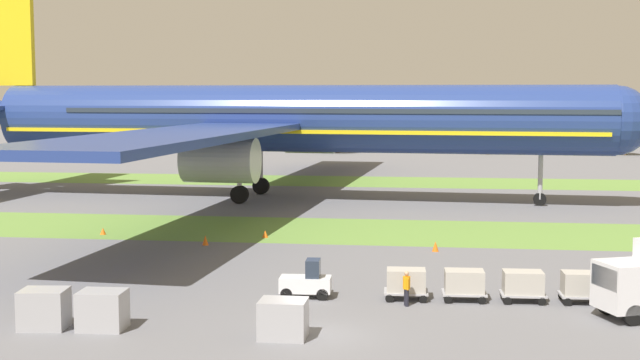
% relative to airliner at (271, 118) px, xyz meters
% --- Properties ---
extents(ground_plane, '(400.00, 400.00, 0.00)m').
position_rel_airliner_xyz_m(ground_plane, '(10.80, -46.92, -7.93)').
color(ground_plane, slate).
extents(grass_strip_near, '(320.00, 12.36, 0.01)m').
position_rel_airliner_xyz_m(grass_strip_near, '(10.80, -18.52, -7.93)').
color(grass_strip_near, olive).
rests_on(grass_strip_near, ground).
extents(grass_strip_far, '(320.00, 12.36, 0.01)m').
position_rel_airliner_xyz_m(grass_strip_far, '(10.80, 18.21, -7.93)').
color(grass_strip_far, olive).
rests_on(grass_strip_far, ground).
extents(airliner, '(70.40, 86.34, 22.15)m').
position_rel_airliner_xyz_m(airliner, '(0.00, 0.00, 0.00)').
color(airliner, navy).
rests_on(airliner, ground).
extents(baggage_tug, '(2.66, 1.42, 1.97)m').
position_rel_airliner_xyz_m(baggage_tug, '(9.45, -40.18, -7.12)').
color(baggage_tug, silver).
rests_on(baggage_tug, ground).
extents(cargo_dolly_lead, '(2.27, 1.60, 1.55)m').
position_rel_airliner_xyz_m(cargo_dolly_lead, '(14.47, -39.95, -7.01)').
color(cargo_dolly_lead, '#A3A3A8').
rests_on(cargo_dolly_lead, ground).
extents(cargo_dolly_second, '(2.27, 1.60, 1.55)m').
position_rel_airliner_xyz_m(cargo_dolly_second, '(17.37, -39.81, -7.01)').
color(cargo_dolly_second, '#A3A3A8').
rests_on(cargo_dolly_second, ground).
extents(cargo_dolly_third, '(2.27, 1.60, 1.55)m').
position_rel_airliner_xyz_m(cargo_dolly_third, '(20.26, -39.68, -7.01)').
color(cargo_dolly_third, '#A3A3A8').
rests_on(cargo_dolly_third, ground).
extents(cargo_dolly_fourth, '(2.27, 1.60, 1.55)m').
position_rel_airliner_xyz_m(cargo_dolly_fourth, '(23.16, -39.54, -7.01)').
color(cargo_dolly_fourth, '#A3A3A8').
rests_on(cargo_dolly_fourth, ground).
extents(ground_crew_loader, '(0.36, 0.54, 1.74)m').
position_rel_airliner_xyz_m(ground_crew_loader, '(14.53, -41.27, -6.99)').
color(ground_crew_loader, black).
rests_on(ground_crew_loader, ground).
extents(uld_container_0, '(2.17, 1.82, 1.75)m').
position_rel_airliner_xyz_m(uld_container_0, '(-1.23, -47.44, -7.06)').
color(uld_container_0, '#A3A3A8').
rests_on(uld_container_0, ground).
extents(uld_container_1, '(2.07, 1.69, 1.72)m').
position_rel_airliner_xyz_m(uld_container_1, '(1.39, -47.26, -7.07)').
color(uld_container_1, '#A3A3A8').
rests_on(uld_container_1, ground).
extents(uld_container_2, '(2.00, 1.60, 1.65)m').
position_rel_airliner_xyz_m(uld_container_2, '(9.52, -47.56, -7.11)').
color(uld_container_2, '#A3A3A8').
rests_on(uld_container_2, ground).
extents(taxiway_marker_0, '(0.44, 0.44, 0.66)m').
position_rel_airliner_xyz_m(taxiway_marker_0, '(15.96, -26.33, -7.60)').
color(taxiway_marker_0, orange).
rests_on(taxiway_marker_0, ground).
extents(taxiway_marker_1, '(0.44, 0.44, 0.53)m').
position_rel_airliner_xyz_m(taxiway_marker_1, '(3.78, -22.41, -7.67)').
color(taxiway_marker_1, orange).
rests_on(taxiway_marker_1, ground).
extents(taxiway_marker_2, '(0.44, 0.44, 0.68)m').
position_rel_airliner_xyz_m(taxiway_marker_2, '(0.32, -26.03, -7.59)').
color(taxiway_marker_2, orange).
rests_on(taxiway_marker_2, ground).
extents(taxiway_marker_3, '(0.44, 0.44, 0.51)m').
position_rel_airliner_xyz_m(taxiway_marker_3, '(-8.34, -22.66, -7.68)').
color(taxiway_marker_3, orange).
rests_on(taxiway_marker_3, ground).
extents(distant_tree_line, '(172.30, 8.82, 11.92)m').
position_rel_airliner_xyz_m(distant_tree_line, '(3.67, 65.30, -1.27)').
color(distant_tree_line, '#4C3823').
rests_on(distant_tree_line, ground).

